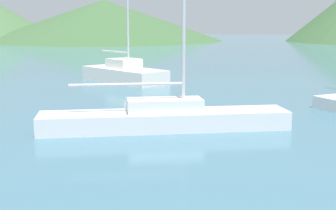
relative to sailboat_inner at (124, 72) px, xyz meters
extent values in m
cube|color=white|center=(0.00, 0.00, -0.15)|extent=(5.70, 4.83, 0.78)
cube|color=white|center=(0.00, 0.00, 0.51)|extent=(2.17, 2.12, 0.54)
cylinder|color=#BCBCC1|center=(-0.68, 0.48, 1.14)|extent=(2.09, 1.50, 0.10)
cube|color=silver|center=(4.76, -11.14, -0.24)|extent=(8.02, 4.01, 0.59)
cube|color=silver|center=(4.76, -11.14, 0.26)|extent=(2.60, 1.74, 0.41)
cylinder|color=#BCBCC1|center=(3.63, -11.55, 0.95)|extent=(3.43, 1.29, 0.10)
cone|color=#3D6038|center=(-19.61, 52.43, 2.91)|extent=(40.86, 40.86, 6.90)
camera|label=1|loc=(7.85, -25.54, 2.94)|focal=50.00mm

